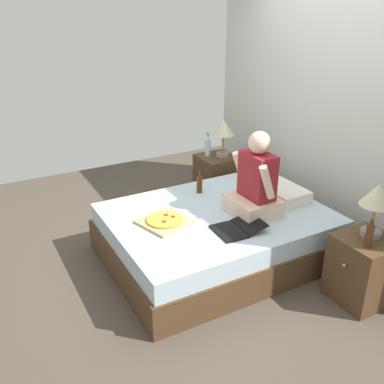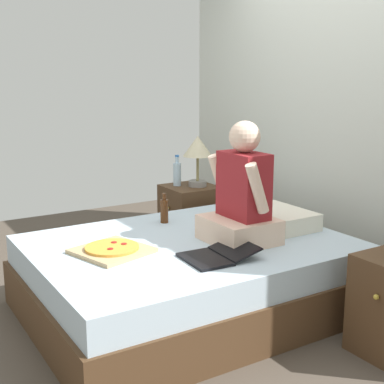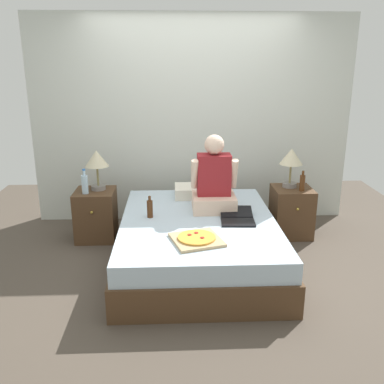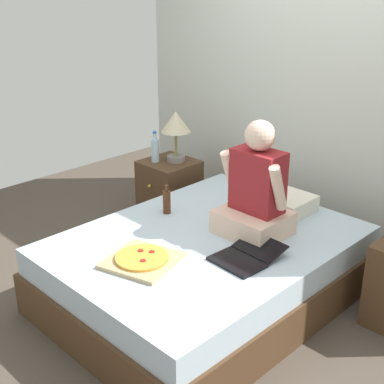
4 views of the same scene
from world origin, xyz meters
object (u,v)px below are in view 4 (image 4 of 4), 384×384
(person_seated, at_px, (256,193))
(beer_bottle_on_bed, at_px, (167,201))
(pizza_box, at_px, (142,260))
(nightstand_left, at_px, (170,191))
(laptop, at_px, (245,257))
(bed, at_px, (206,269))
(lamp_on_left_nightstand, at_px, (176,125))
(water_bottle, at_px, (155,150))

(person_seated, xyz_separation_m, beer_bottle_on_bed, (-0.65, -0.21, -0.20))
(person_seated, distance_m, pizza_box, 0.88)
(nightstand_left, relative_size, laptop, 1.32)
(bed, bearing_deg, beer_bottle_on_bed, 170.31)
(person_seated, bearing_deg, beer_bottle_on_bed, -162.11)
(bed, bearing_deg, pizza_box, -95.07)
(pizza_box, bearing_deg, lamp_on_left_nightstand, 129.26)
(nightstand_left, height_order, laptop, nightstand_left)
(pizza_box, bearing_deg, bed, 84.93)
(bed, bearing_deg, laptop, -7.37)
(bed, xyz_separation_m, person_seated, (0.18, 0.29, 0.53))
(bed, xyz_separation_m, lamp_on_left_nightstand, (-1.08, 0.75, 0.66))
(bed, distance_m, laptop, 0.46)
(lamp_on_left_nightstand, height_order, person_seated, person_seated)
(person_seated, height_order, pizza_box, person_seated)
(lamp_on_left_nightstand, height_order, pizza_box, lamp_on_left_nightstand)
(bed, distance_m, beer_bottle_on_bed, 0.59)
(lamp_on_left_nightstand, relative_size, pizza_box, 0.91)
(beer_bottle_on_bed, bearing_deg, nightstand_left, 136.25)
(bed, bearing_deg, lamp_on_left_nightstand, 145.23)
(water_bottle, relative_size, person_seated, 0.35)
(laptop, distance_m, beer_bottle_on_bed, 0.86)
(nightstand_left, bearing_deg, beer_bottle_on_bed, -43.75)
(nightstand_left, relative_size, water_bottle, 2.06)
(pizza_box, bearing_deg, beer_bottle_on_bed, 125.62)
(bed, relative_size, lamp_on_left_nightstand, 4.51)
(laptop, xyz_separation_m, beer_bottle_on_bed, (-0.85, 0.13, 0.07))
(bed, bearing_deg, person_seated, 58.93)
(nightstand_left, distance_m, laptop, 1.69)
(laptop, relative_size, beer_bottle_on_bed, 1.96)
(beer_bottle_on_bed, bearing_deg, lamp_on_left_nightstand, 132.22)
(nightstand_left, xyz_separation_m, person_seated, (1.30, -0.41, 0.48))
(bed, height_order, beer_bottle_on_bed, beer_bottle_on_bed)
(lamp_on_left_nightstand, relative_size, laptop, 1.04)
(bed, relative_size, pizza_box, 4.09)
(lamp_on_left_nightstand, xyz_separation_m, laptop, (1.46, -0.80, -0.40))
(water_bottle, relative_size, pizza_box, 0.56)
(water_bottle, bearing_deg, beer_bottle_on_bed, -36.09)
(laptop, bearing_deg, water_bottle, 157.29)
(person_seated, bearing_deg, bed, -121.07)
(laptop, bearing_deg, bed, 172.63)
(nightstand_left, relative_size, lamp_on_left_nightstand, 1.27)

